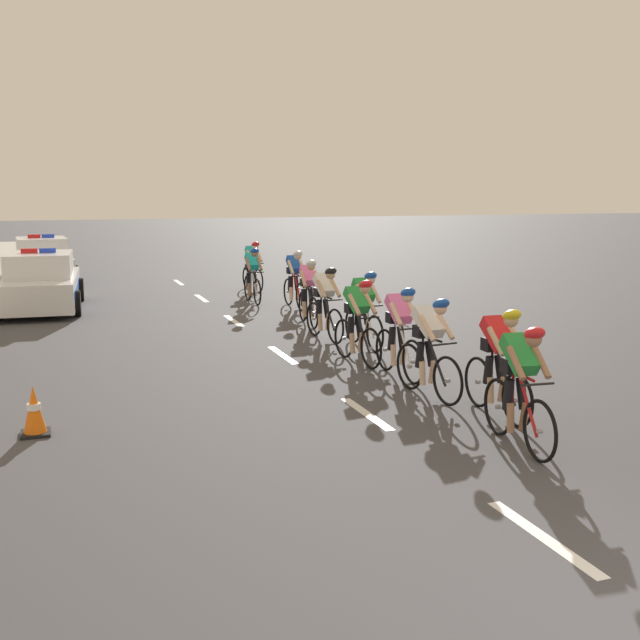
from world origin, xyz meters
The scene contains 15 objects.
lane_markings_centre centered at (0.00, 10.05, 0.00)m, with size 0.14×25.60×0.01m.
cyclist_lead centered at (1.16, 4.15, 0.79)m, with size 0.45×1.72×1.56m.
cyclist_second centered at (1.62, 5.32, 0.79)m, with size 0.42×1.72×1.56m.
cyclist_third centered at (1.20, 6.51, 0.79)m, with size 0.45×1.72×1.56m.
cyclist_fourth centered at (1.32, 7.77, 0.79)m, with size 0.42×1.72×1.56m.
cyclist_fifth centered at (1.70, 10.16, 0.79)m, with size 0.43×1.72×1.56m.
cyclist_sixth centered at (1.06, 8.95, 0.79)m, with size 0.45×1.72×1.56m.
cyclist_seventh centered at (1.48, 12.89, 0.79)m, with size 0.44×1.72×1.56m.
cyclist_eighth centered at (1.24, 11.14, 0.79)m, with size 0.45×1.72×1.56m.
cyclist_ninth centered at (1.16, 16.68, 0.79)m, with size 0.42×1.72×1.56m.
cyclist_tenth centered at (1.97, 15.46, 0.79)m, with size 0.42×1.72×1.56m.
cyclist_eleventh centered at (1.80, 19.11, 0.79)m, with size 0.45×1.72×1.56m.
police_car_nearest centered at (-4.27, 17.38, 0.68)m, with size 2.23×4.51×1.59m.
police_car_second centered at (-4.27, 23.95, 0.68)m, with size 2.19×4.49×1.59m.
traffic_cone_near centered at (-4.30, 6.61, 0.31)m, with size 0.36×0.36×0.64m.
Camera 1 is at (-3.99, -3.22, 3.05)m, focal length 42.41 mm.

